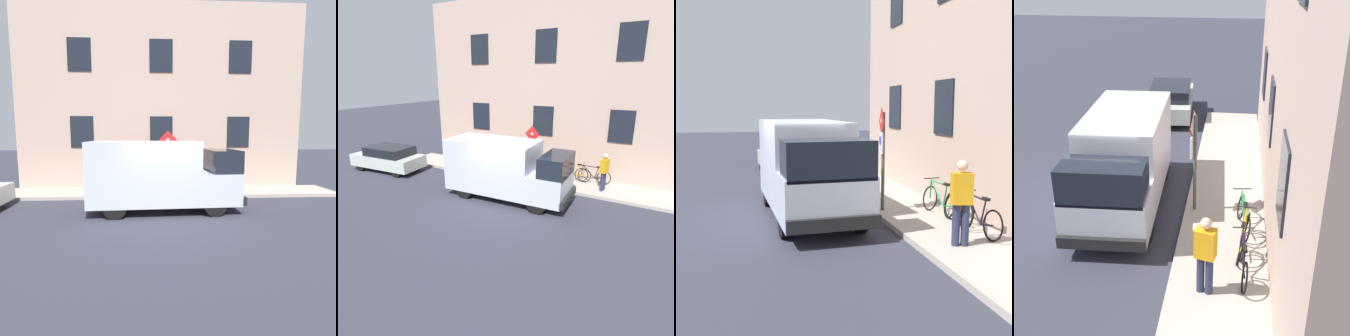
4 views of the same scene
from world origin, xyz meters
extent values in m
plane|color=#30313D|center=(0.00, 0.00, 0.00)|extent=(80.00, 80.00, 0.00)
cube|color=#A89D90|center=(3.29, 0.00, 0.07)|extent=(2.09, 15.92, 0.14)
cube|color=tan|center=(4.68, 0.00, 4.48)|extent=(0.70, 13.92, 8.97)
cube|color=black|center=(4.31, -3.83, 2.87)|extent=(0.06, 1.10, 1.50)
cube|color=black|center=(4.31, 0.00, 2.87)|extent=(0.06, 1.10, 1.50)
cube|color=black|center=(4.31, 3.83, 2.87)|extent=(0.06, 1.10, 1.50)
cube|color=black|center=(4.31, -3.83, 6.46)|extent=(0.06, 1.10, 1.50)
cube|color=black|center=(4.31, 0.00, 6.46)|extent=(0.06, 1.10, 1.50)
cube|color=black|center=(4.31, 3.83, 6.46)|extent=(0.06, 1.10, 1.50)
cylinder|color=#474C47|center=(2.50, -0.23, 1.44)|extent=(0.09, 0.09, 2.61)
pyramid|color=silver|center=(2.42, -0.22, 2.50)|extent=(0.12, 0.50, 0.50)
pyramid|color=red|center=(2.42, -0.22, 2.50)|extent=(0.11, 0.56, 0.56)
cube|color=white|center=(2.44, -0.22, 1.95)|extent=(0.11, 0.44, 0.56)
cylinder|color=#1933B2|center=(2.41, -0.22, 2.01)|extent=(0.05, 0.24, 0.24)
cube|color=silver|center=(0.52, 0.73, 1.41)|extent=(2.15, 3.88, 2.18)
cube|color=silver|center=(0.62, -1.87, 0.87)|extent=(2.05, 1.48, 1.10)
cube|color=black|center=(0.63, -2.08, 1.77)|extent=(1.96, 1.06, 0.84)
cube|color=black|center=(0.65, -2.62, 0.50)|extent=(2.00, 0.24, 0.28)
cylinder|color=black|center=(1.49, -1.60, 0.38)|extent=(0.25, 0.77, 0.76)
cylinder|color=black|center=(-0.27, -1.67, 0.38)|extent=(0.25, 0.77, 0.76)
cylinder|color=black|center=(1.36, 1.73, 0.38)|extent=(0.25, 0.77, 0.76)
cylinder|color=black|center=(-0.40, 1.66, 0.38)|extent=(0.25, 0.77, 0.76)
cube|color=#B6C0B6|center=(0.70, 7.77, 0.58)|extent=(2.02, 4.11, 0.64)
cube|color=black|center=(0.71, 7.57, 1.08)|extent=(1.77, 2.51, 0.60)
cylinder|color=black|center=(-0.17, 9.03, 0.30)|extent=(0.22, 0.61, 0.60)
cylinder|color=black|center=(1.38, 9.14, 0.30)|extent=(0.22, 0.61, 0.60)
cylinder|color=black|center=(0.02, 6.40, 0.30)|extent=(0.22, 0.61, 0.60)
cylinder|color=black|center=(1.56, 6.51, 0.30)|extent=(0.22, 0.61, 0.60)
torus|color=black|center=(3.75, -2.33, 0.47)|extent=(0.14, 0.66, 0.66)
torus|color=black|center=(3.81, -3.38, 0.47)|extent=(0.14, 0.66, 0.66)
cylinder|color=black|center=(3.77, -2.67, 0.68)|extent=(0.07, 0.60, 0.60)
cylinder|color=black|center=(3.78, -2.75, 0.95)|extent=(0.08, 0.73, 0.07)
cylinder|color=black|center=(3.79, -3.03, 0.66)|extent=(0.05, 0.19, 0.55)
cylinder|color=black|center=(3.80, -3.17, 0.43)|extent=(0.06, 0.43, 0.12)
cylinder|color=black|center=(3.76, -2.36, 0.72)|extent=(0.04, 0.09, 0.50)
cube|color=black|center=(3.80, -3.11, 0.97)|extent=(0.09, 0.20, 0.06)
cylinder|color=#262626|center=(3.76, -2.38, 1.02)|extent=(0.46, 0.06, 0.03)
torus|color=black|center=(3.84, -1.44, 0.47)|extent=(0.25, 0.68, 0.65)
torus|color=black|center=(3.73, -2.49, 0.47)|extent=(0.25, 0.68, 0.65)
cylinder|color=orange|center=(3.80, -1.78, 0.68)|extent=(0.10, 0.60, 0.60)
cylinder|color=orange|center=(3.80, -1.85, 0.95)|extent=(0.12, 0.73, 0.07)
cylinder|color=orange|center=(3.76, -2.14, 0.66)|extent=(0.06, 0.19, 0.55)
cylinder|color=orange|center=(3.75, -2.28, 0.43)|extent=(0.08, 0.43, 0.12)
cylinder|color=orange|center=(3.84, -1.47, 0.72)|extent=(0.05, 0.09, 0.50)
cube|color=black|center=(3.76, -2.21, 0.97)|extent=(0.10, 0.21, 0.06)
cylinder|color=#262626|center=(3.84, -1.49, 1.02)|extent=(0.46, 0.08, 0.03)
torus|color=black|center=(3.72, -0.55, 0.47)|extent=(0.25, 0.68, 0.66)
torus|color=black|center=(3.85, -1.59, 0.47)|extent=(0.25, 0.68, 0.66)
cylinder|color=#238E43|center=(3.76, -0.88, 0.68)|extent=(0.11, 0.60, 0.60)
cylinder|color=#238E43|center=(3.77, -0.96, 0.95)|extent=(0.12, 0.73, 0.07)
cylinder|color=#238E43|center=(3.80, -1.24, 0.66)|extent=(0.06, 0.19, 0.55)
cylinder|color=#238E43|center=(3.82, -1.38, 0.43)|extent=(0.09, 0.43, 0.12)
cylinder|color=#238E43|center=(3.72, -0.57, 0.72)|extent=(0.05, 0.09, 0.50)
cube|color=black|center=(3.81, -1.32, 0.97)|extent=(0.10, 0.21, 0.06)
cylinder|color=#262626|center=(3.73, -0.60, 1.02)|extent=(0.46, 0.09, 0.03)
cylinder|color=#262B47|center=(3.11, -3.51, 0.56)|extent=(0.16, 0.16, 0.85)
cylinder|color=#262B47|center=(2.94, -3.46, 0.56)|extent=(0.16, 0.16, 0.85)
cube|color=orange|center=(3.02, -3.49, 1.30)|extent=(0.45, 0.35, 0.62)
sphere|color=beige|center=(3.02, -3.49, 1.75)|extent=(0.22, 0.22, 0.22)
camera|label=1|loc=(-8.93, 0.40, 2.73)|focal=28.61mm
camera|label=2|loc=(-9.58, -5.48, 5.04)|focal=30.52mm
camera|label=3|loc=(-1.24, -11.18, 2.90)|focal=47.08mm
camera|label=4|loc=(3.48, -10.81, 6.35)|focal=49.10mm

